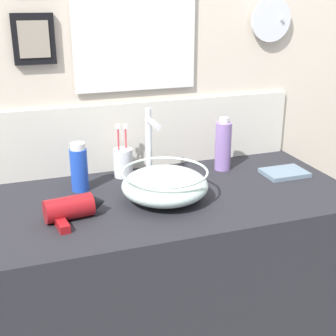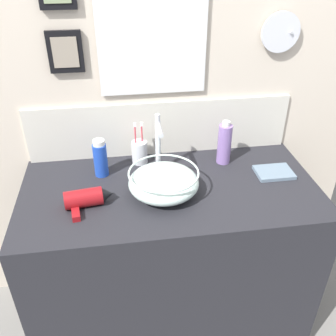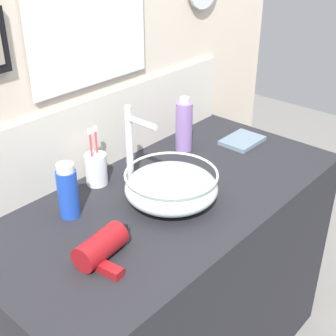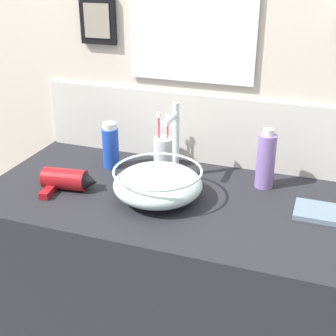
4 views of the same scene
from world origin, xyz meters
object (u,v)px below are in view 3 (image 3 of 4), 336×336
(toothbrush_cup, at_px, (96,169))
(soap_dispenser, at_px, (68,191))
(hand_towel, at_px, (242,141))
(glass_bowl_sink, at_px, (171,187))
(spray_bottle, at_px, (184,126))
(hair_drier, at_px, (105,244))
(faucet, at_px, (132,141))

(toothbrush_cup, bearing_deg, soap_dispenser, -155.16)
(soap_dispenser, relative_size, hand_towel, 1.06)
(glass_bowl_sink, relative_size, toothbrush_cup, 1.41)
(toothbrush_cup, distance_m, hand_towel, 0.62)
(spray_bottle, distance_m, soap_dispenser, 0.57)
(toothbrush_cup, bearing_deg, hair_drier, -127.71)
(spray_bottle, xyz_separation_m, soap_dispenser, (-0.56, -0.03, -0.01))
(glass_bowl_sink, xyz_separation_m, faucet, (0.00, 0.17, 0.10))
(hand_towel, bearing_deg, soap_dispenser, 171.99)
(soap_dispenser, bearing_deg, toothbrush_cup, 24.84)
(hair_drier, bearing_deg, toothbrush_cup, 52.29)
(hair_drier, xyz_separation_m, soap_dispenser, (0.06, 0.22, 0.05))
(faucet, relative_size, hand_towel, 1.69)
(toothbrush_cup, height_order, soap_dispenser, toothbrush_cup)
(glass_bowl_sink, height_order, soap_dispenser, soap_dispenser)
(glass_bowl_sink, height_order, faucet, faucet)
(spray_bottle, bearing_deg, faucet, -172.34)
(spray_bottle, bearing_deg, toothbrush_cup, 172.03)
(hair_drier, relative_size, hand_towel, 1.21)
(soap_dispenser, bearing_deg, hand_towel, -8.01)
(hand_towel, bearing_deg, faucet, 169.61)
(faucet, bearing_deg, glass_bowl_sink, -90.00)
(glass_bowl_sink, bearing_deg, hand_towel, 8.07)
(faucet, height_order, spray_bottle, faucet)
(hand_towel, bearing_deg, hair_drier, -172.29)
(glass_bowl_sink, height_order, hand_towel, glass_bowl_sink)
(faucet, height_order, toothbrush_cup, faucet)
(faucet, distance_m, hand_towel, 0.54)
(hand_towel, bearing_deg, spray_bottle, 145.79)
(faucet, distance_m, spray_bottle, 0.32)
(toothbrush_cup, xyz_separation_m, hand_towel, (0.59, -0.19, -0.05))
(glass_bowl_sink, relative_size, soap_dispenser, 1.67)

